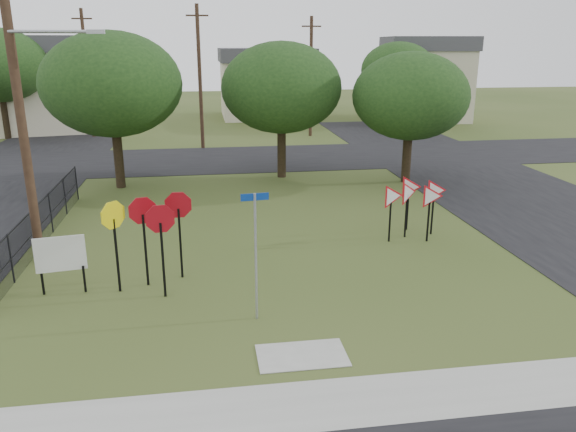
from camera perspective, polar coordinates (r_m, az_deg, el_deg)
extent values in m
plane|color=#37481B|center=(15.00, -0.19, -9.32)|extent=(140.00, 140.00, 0.00)
cube|color=#9D9D95|center=(11.45, 3.08, -18.59)|extent=(30.00, 1.60, 0.02)
cube|color=black|center=(27.96, 21.65, 2.14)|extent=(8.00, 50.00, 0.02)
cube|color=black|center=(34.00, -5.19, 5.80)|extent=(60.00, 8.00, 0.02)
cube|color=#9D9D95|center=(12.92, 1.42, -13.98)|extent=(2.00, 1.20, 0.02)
cylinder|color=#9A9EA3|center=(13.82, -3.29, -4.28)|extent=(0.07, 0.07, 3.29)
cube|color=navy|center=(13.33, -3.40, 1.95)|extent=(0.68, 0.09, 0.18)
cube|color=black|center=(16.44, -14.26, -3.38)|extent=(0.06, 0.06, 2.13)
cube|color=black|center=(16.77, -10.87, -2.74)|extent=(0.06, 0.06, 2.13)
cube|color=black|center=(15.59, -12.58, -4.40)|extent=(0.06, 0.06, 2.13)
cube|color=black|center=(16.24, -16.99, -3.88)|extent=(0.06, 0.06, 2.13)
cube|color=black|center=(19.85, 10.31, -0.37)|extent=(0.05, 0.05, 1.60)
cube|color=black|center=(20.40, 11.89, 0.02)|extent=(0.05, 0.05, 1.60)
cube|color=black|center=(20.15, 14.06, -0.35)|extent=(0.05, 0.05, 1.60)
cube|color=black|center=(21.24, 12.05, 0.69)|extent=(0.05, 0.05, 1.60)
cube|color=black|center=(20.95, 14.45, 0.29)|extent=(0.05, 0.05, 1.60)
cube|color=black|center=(17.01, -23.67, -6.11)|extent=(0.06, 0.06, 0.78)
cube|color=black|center=(16.74, -19.98, -6.03)|extent=(0.06, 0.06, 0.78)
cube|color=silver|center=(16.59, -22.14, -3.59)|extent=(1.33, 0.24, 1.00)
cylinder|color=#422D1E|center=(18.64, -25.68, 10.32)|extent=(0.28, 0.28, 10.00)
cylinder|color=#9A9EA3|center=(18.15, -22.84, 16.89)|extent=(2.40, 0.10, 0.10)
cube|color=#9A9EA3|center=(17.92, -18.95, 17.29)|extent=(0.50, 0.18, 0.12)
cylinder|color=#422D1E|center=(37.34, -8.94, 13.64)|extent=(0.24, 0.24, 9.00)
cube|color=#422D1E|center=(37.31, -9.22, 19.47)|extent=(1.40, 0.10, 0.10)
cylinder|color=#422D1E|center=(42.11, 2.34, 13.87)|extent=(0.24, 0.24, 8.50)
cube|color=#422D1E|center=(42.05, 2.40, 18.70)|extent=(1.40, 0.10, 0.10)
cylinder|color=#422D1E|center=(44.07, -19.70, 13.39)|extent=(0.24, 0.24, 9.00)
cube|color=#422D1E|center=(44.04, -20.22, 18.31)|extent=(1.40, 0.10, 0.10)
cylinder|color=black|center=(18.04, -26.33, -3.91)|extent=(0.05, 0.05, 1.50)
cylinder|color=black|center=(20.12, -24.47, -1.59)|extent=(0.05, 0.05, 1.50)
cylinder|color=black|center=(22.24, -22.96, 0.30)|extent=(0.05, 0.05, 1.50)
cylinder|color=black|center=(24.39, -21.72, 1.85)|extent=(0.05, 0.05, 1.50)
cylinder|color=black|center=(26.57, -20.68, 3.15)|extent=(0.05, 0.05, 1.50)
cube|color=black|center=(20.99, -23.91, 1.25)|extent=(0.03, 11.50, 0.03)
cube|color=black|center=(21.18, -23.68, -0.60)|extent=(0.03, 11.50, 0.03)
cube|color=black|center=(21.18, -23.68, -0.60)|extent=(0.01, 11.50, 1.50)
cube|color=beige|center=(48.92, -23.36, 11.51)|extent=(10.08, 8.46, 6.00)
cube|color=#424246|center=(48.78, -23.87, 15.70)|extent=(10.58, 8.88, 1.20)
cube|color=beige|center=(53.77, -2.31, 12.73)|extent=(8.00, 8.00, 5.00)
cube|color=#424246|center=(53.62, -2.35, 16.03)|extent=(8.40, 8.40, 1.20)
cube|color=beige|center=(53.30, 13.72, 12.77)|extent=(7.91, 7.91, 6.00)
cube|color=#424246|center=(53.17, 14.00, 16.63)|extent=(8.30, 8.30, 1.20)
cylinder|color=black|center=(28.09, -16.81, 5.42)|extent=(0.44, 0.44, 2.62)
ellipsoid|color=#193414|center=(27.63, -17.46, 12.64)|extent=(6.40, 6.40, 4.80)
cylinder|color=black|center=(29.07, -0.65, 6.36)|extent=(0.44, 0.44, 2.45)
ellipsoid|color=#193414|center=(28.63, -0.68, 12.91)|extent=(6.00, 6.00, 4.50)
cylinder|color=black|center=(28.65, 11.95, 5.65)|extent=(0.44, 0.44, 2.27)
ellipsoid|color=#193414|center=(28.21, 12.34, 11.82)|extent=(5.60, 5.60, 4.20)
cylinder|color=black|center=(45.80, -26.76, 8.76)|extent=(0.44, 0.44, 2.80)
cylinder|color=black|center=(48.32, 10.89, 10.41)|extent=(0.44, 0.44, 2.45)
ellipsoid|color=#193414|center=(48.06, 11.11, 14.35)|extent=(6.00, 6.00, 4.50)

